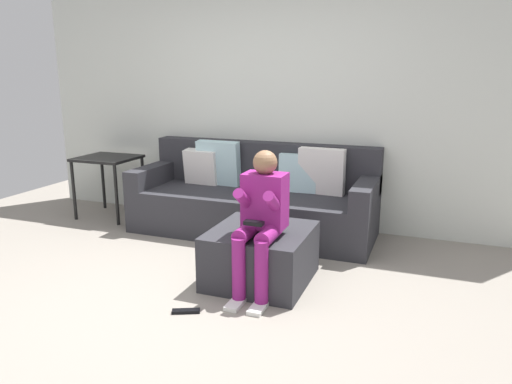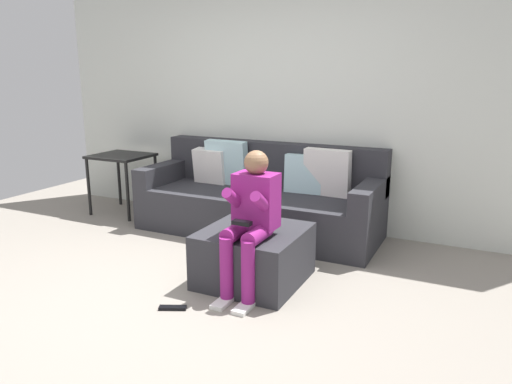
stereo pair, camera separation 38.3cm
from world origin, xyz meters
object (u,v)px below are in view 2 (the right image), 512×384
Objects in this scene: ottoman at (254,255)px; person_seated at (251,215)px; remote_near_ottoman at (173,308)px; side_table at (122,163)px; couch_sectional at (260,200)px.

person_seated reaches higher than ottoman.
side_table is at bearing 113.31° from remote_near_ottoman.
ottoman is (0.50, -1.16, -0.12)m from couch_sectional.
couch_sectional is at bearing 2.53° from side_table.
remote_near_ottoman is at bearing -42.14° from side_table.
couch_sectional is 1.78m from side_table.
couch_sectional is at bearing 112.76° from person_seated.
couch_sectional is 3.56× the size of side_table.
ottoman is 0.73× the size of person_seated.
person_seated reaches higher than couch_sectional.
side_table is at bearing 151.37° from person_seated.
side_table is (-1.76, -0.08, 0.26)m from couch_sectional.
ottoman is 0.78m from remote_near_ottoman.
side_table is at bearing 154.40° from ottoman.
person_seated is at bearing -70.57° from ottoman.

